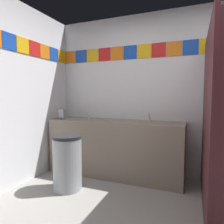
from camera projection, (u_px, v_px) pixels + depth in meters
name	position (u px, v px, depth m)	size (l,w,h in m)	color
wall_back	(173.00, 94.00, 3.10)	(3.84, 0.09, 2.52)	silver
vanity_counter	(115.00, 147.00, 3.19)	(2.08, 0.56, 0.86)	gray
faucet_left	(88.00, 116.00, 3.43)	(0.04, 0.10, 0.14)	silver
faucet_right	(150.00, 118.00, 3.04)	(0.04, 0.10, 0.14)	silver
soap_dispenser	(62.00, 115.00, 3.32)	(0.09, 0.09, 0.16)	gray
trash_bin	(67.00, 162.00, 2.69)	(0.38, 0.38, 0.72)	#999EA3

